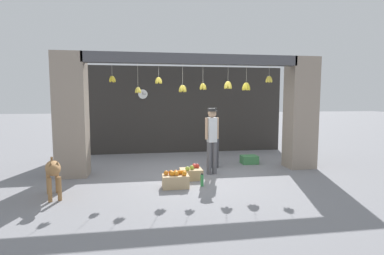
# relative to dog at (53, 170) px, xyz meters

# --- Properties ---
(ground_plane) EXTENTS (60.00, 60.00, 0.00)m
(ground_plane) POSITION_rel_dog_xyz_m (2.84, 1.28, -0.51)
(ground_plane) COLOR gray
(shop_back_wall) EXTENTS (7.01, 0.12, 2.86)m
(shop_back_wall) POSITION_rel_dog_xyz_m (2.84, 4.28, 0.92)
(shop_back_wall) COLOR #2D2B28
(shop_back_wall) RESTS_ON ground_plane
(shop_pillar_left) EXTENTS (0.70, 0.60, 2.86)m
(shop_pillar_left) POSITION_rel_dog_xyz_m (-0.01, 1.58, 0.92)
(shop_pillar_left) COLOR gray
(shop_pillar_left) RESTS_ON ground_plane
(shop_pillar_right) EXTENTS (0.70, 0.60, 2.86)m
(shop_pillar_right) POSITION_rel_dog_xyz_m (5.70, 1.58, 0.92)
(shop_pillar_right) COLOR gray
(shop_pillar_right) RESTS_ON ground_plane
(storefront_awning) EXTENTS (5.11, 0.26, 0.93)m
(storefront_awning) POSITION_rel_dog_xyz_m (2.88, 1.40, 2.17)
(storefront_awning) COLOR #4C4C51
(dog) EXTENTS (0.47, 0.93, 0.74)m
(dog) POSITION_rel_dog_xyz_m (0.00, 0.00, 0.00)
(dog) COLOR #9E7042
(dog) RESTS_ON ground_plane
(shopkeeper) EXTENTS (0.34, 0.27, 1.59)m
(shopkeeper) POSITION_rel_dog_xyz_m (3.25, 1.23, 0.42)
(shopkeeper) COLOR #56565B
(shopkeeper) RESTS_ON ground_plane
(worker_stooping) EXTENTS (0.37, 0.78, 1.02)m
(worker_stooping) POSITION_rel_dog_xyz_m (3.50, 2.06, 0.17)
(worker_stooping) COLOR #424247
(worker_stooping) RESTS_ON ground_plane
(fruit_crate_oranges) EXTENTS (0.54, 0.33, 0.35)m
(fruit_crate_oranges) POSITION_rel_dog_xyz_m (2.27, 0.28, -0.36)
(fruit_crate_oranges) COLOR tan
(fruit_crate_oranges) RESTS_ON ground_plane
(fruit_crate_apples) EXTENTS (0.49, 0.38, 0.33)m
(fruit_crate_apples) POSITION_rel_dog_xyz_m (2.69, 0.85, -0.38)
(fruit_crate_apples) COLOR tan
(fruit_crate_apples) RESTS_ON ground_plane
(produce_box_green) EXTENTS (0.45, 0.36, 0.22)m
(produce_box_green) POSITION_rel_dog_xyz_m (4.54, 2.20, -0.40)
(produce_box_green) COLOR #42844C
(produce_box_green) RESTS_ON ground_plane
(water_bottle) EXTENTS (0.07, 0.07, 0.27)m
(water_bottle) POSITION_rel_dog_xyz_m (2.83, 0.29, -0.39)
(water_bottle) COLOR #38934C
(water_bottle) RESTS_ON ground_plane
(wall_clock) EXTENTS (0.32, 0.03, 0.32)m
(wall_clock) POSITION_rel_dog_xyz_m (1.62, 4.20, 1.44)
(wall_clock) COLOR black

